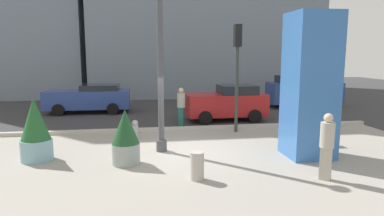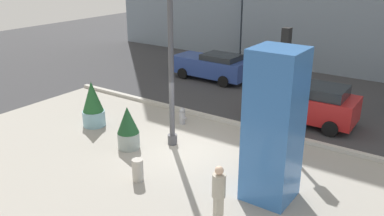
{
  "view_description": "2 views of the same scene",
  "coord_description": "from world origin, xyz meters",
  "px_view_note": "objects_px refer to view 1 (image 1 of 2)",
  "views": [
    {
      "loc": [
        -1.26,
        -11.12,
        3.25
      ],
      "look_at": [
        0.49,
        0.33,
        1.42
      ],
      "focal_mm": 31.85,
      "sensor_mm": 36.0,
      "label": 1
    },
    {
      "loc": [
        8.15,
        -11.14,
        6.76
      ],
      "look_at": [
        -0.06,
        0.62,
        1.44
      ],
      "focal_mm": 38.02,
      "sensor_mm": 36.0,
      "label": 2
    }
  ],
  "objects_px": {
    "car_intersection": "(303,91)",
    "pedestrian_by_curb": "(327,143)",
    "traffic_light_corner": "(237,60)",
    "art_pillar_blue": "(310,86)",
    "potted_plant_near_left": "(126,137)",
    "potted_plant_near_right": "(35,131)",
    "car_passing_lane": "(89,98)",
    "pedestrian_crossing": "(181,105)",
    "concrete_bollard": "(197,166)",
    "car_curb_east": "(227,103)",
    "lamp_post": "(160,63)",
    "fire_hydrant": "(135,130)"
  },
  "relations": [
    {
      "from": "car_intersection",
      "to": "pedestrian_by_curb",
      "type": "height_order",
      "value": "car_intersection"
    },
    {
      "from": "traffic_light_corner",
      "to": "car_intersection",
      "type": "bearing_deg",
      "value": 45.39
    },
    {
      "from": "art_pillar_blue",
      "to": "potted_plant_near_left",
      "type": "distance_m",
      "value": 5.91
    },
    {
      "from": "potted_plant_near_right",
      "to": "car_passing_lane",
      "type": "distance_m",
      "value": 8.85
    },
    {
      "from": "traffic_light_corner",
      "to": "pedestrian_crossing",
      "type": "xyz_separation_m",
      "value": [
        -2.14,
        1.52,
        -2.02
      ]
    },
    {
      "from": "concrete_bollard",
      "to": "car_intersection",
      "type": "distance_m",
      "value": 14.21
    },
    {
      "from": "car_curb_east",
      "to": "pedestrian_by_curb",
      "type": "height_order",
      "value": "pedestrian_by_curb"
    },
    {
      "from": "art_pillar_blue",
      "to": "car_intersection",
      "type": "xyz_separation_m",
      "value": [
        4.7,
        9.78,
        -1.29
      ]
    },
    {
      "from": "traffic_light_corner",
      "to": "car_intersection",
      "type": "height_order",
      "value": "traffic_light_corner"
    },
    {
      "from": "potted_plant_near_right",
      "to": "car_intersection",
      "type": "bearing_deg",
      "value": 34.31
    },
    {
      "from": "potted_plant_near_left",
      "to": "car_curb_east",
      "type": "bearing_deg",
      "value": 53.33
    },
    {
      "from": "traffic_light_corner",
      "to": "car_passing_lane",
      "type": "bearing_deg",
      "value": 138.75
    },
    {
      "from": "lamp_post",
      "to": "car_intersection",
      "type": "xyz_separation_m",
      "value": [
        9.3,
        8.54,
        -2.0
      ]
    },
    {
      "from": "traffic_light_corner",
      "to": "pedestrian_by_curb",
      "type": "relative_size",
      "value": 2.52
    },
    {
      "from": "fire_hydrant",
      "to": "concrete_bollard",
      "type": "relative_size",
      "value": 1.0
    },
    {
      "from": "traffic_light_corner",
      "to": "pedestrian_crossing",
      "type": "bearing_deg",
      "value": 144.67
    },
    {
      "from": "pedestrian_crossing",
      "to": "art_pillar_blue",
      "type": "bearing_deg",
      "value": -56.42
    },
    {
      "from": "fire_hydrant",
      "to": "traffic_light_corner",
      "type": "distance_m",
      "value": 4.98
    },
    {
      "from": "lamp_post",
      "to": "pedestrian_crossing",
      "type": "height_order",
      "value": "lamp_post"
    },
    {
      "from": "art_pillar_blue",
      "to": "potted_plant_near_left",
      "type": "xyz_separation_m",
      "value": [
        -5.73,
        0.03,
        -1.44
      ]
    },
    {
      "from": "fire_hydrant",
      "to": "car_passing_lane",
      "type": "bearing_deg",
      "value": 111.71
    },
    {
      "from": "lamp_post",
      "to": "concrete_bollard",
      "type": "height_order",
      "value": "lamp_post"
    },
    {
      "from": "potted_plant_near_right",
      "to": "fire_hydrant",
      "type": "relative_size",
      "value": 2.62
    },
    {
      "from": "lamp_post",
      "to": "fire_hydrant",
      "type": "bearing_deg",
      "value": 115.75
    },
    {
      "from": "car_passing_lane",
      "to": "car_intersection",
      "type": "relative_size",
      "value": 1.03
    },
    {
      "from": "potted_plant_near_left",
      "to": "potted_plant_near_right",
      "type": "bearing_deg",
      "value": 164.27
    },
    {
      "from": "fire_hydrant",
      "to": "car_curb_east",
      "type": "distance_m",
      "value": 5.55
    },
    {
      "from": "fire_hydrant",
      "to": "car_passing_lane",
      "type": "xyz_separation_m",
      "value": [
        -2.6,
        6.53,
        0.45
      ]
    },
    {
      "from": "lamp_post",
      "to": "car_curb_east",
      "type": "bearing_deg",
      "value": 55.01
    },
    {
      "from": "car_intersection",
      "to": "car_curb_east",
      "type": "xyz_separation_m",
      "value": [
        -5.73,
        -3.43,
        -0.11
      ]
    },
    {
      "from": "car_passing_lane",
      "to": "concrete_bollard",
      "type": "bearing_deg",
      "value": -69.21
    },
    {
      "from": "lamp_post",
      "to": "pedestrian_by_curb",
      "type": "distance_m",
      "value": 5.6
    },
    {
      "from": "pedestrian_crossing",
      "to": "pedestrian_by_curb",
      "type": "bearing_deg",
      "value": -68.07
    },
    {
      "from": "fire_hydrant",
      "to": "concrete_bollard",
      "type": "distance_m",
      "value": 4.94
    },
    {
      "from": "lamp_post",
      "to": "fire_hydrant",
      "type": "xyz_separation_m",
      "value": [
        -0.9,
        1.86,
        -2.62
      ]
    },
    {
      "from": "art_pillar_blue",
      "to": "pedestrian_by_curb",
      "type": "relative_size",
      "value": 2.57
    },
    {
      "from": "lamp_post",
      "to": "potted_plant_near_left",
      "type": "distance_m",
      "value": 2.72
    },
    {
      "from": "art_pillar_blue",
      "to": "concrete_bollard",
      "type": "relative_size",
      "value": 6.04
    },
    {
      "from": "car_curb_east",
      "to": "pedestrian_crossing",
      "type": "bearing_deg",
      "value": -154.7
    },
    {
      "from": "potted_plant_near_left",
      "to": "car_intersection",
      "type": "xyz_separation_m",
      "value": [
        10.43,
        9.75,
        0.16
      ]
    },
    {
      "from": "potted_plant_near_left",
      "to": "traffic_light_corner",
      "type": "distance_m",
      "value": 6.14
    },
    {
      "from": "art_pillar_blue",
      "to": "pedestrian_crossing",
      "type": "xyz_separation_m",
      "value": [
        -3.45,
        5.2,
        -1.28
      ]
    },
    {
      "from": "art_pillar_blue",
      "to": "potted_plant_near_left",
      "type": "relative_size",
      "value": 2.73
    },
    {
      "from": "potted_plant_near_left",
      "to": "car_curb_east",
      "type": "relative_size",
      "value": 0.42
    },
    {
      "from": "car_curb_east",
      "to": "pedestrian_by_curb",
      "type": "xyz_separation_m",
      "value": [
        0.49,
        -8.4,
        0.11
      ]
    },
    {
      "from": "potted_plant_near_right",
      "to": "car_intersection",
      "type": "distance_m",
      "value": 15.94
    },
    {
      "from": "potted_plant_near_left",
      "to": "fire_hydrant",
      "type": "relative_size",
      "value": 2.22
    },
    {
      "from": "pedestrian_by_curb",
      "to": "pedestrian_crossing",
      "type": "relative_size",
      "value": 1.0
    },
    {
      "from": "concrete_bollard",
      "to": "pedestrian_crossing",
      "type": "bearing_deg",
      "value": 86.63
    },
    {
      "from": "fire_hydrant",
      "to": "pedestrian_crossing",
      "type": "height_order",
      "value": "pedestrian_crossing"
    }
  ]
}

